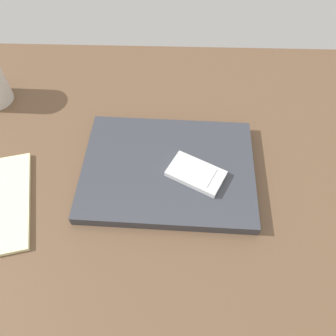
{
  "coord_description": "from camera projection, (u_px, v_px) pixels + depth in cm",
  "views": [
    {
      "loc": [
        6.66,
        35.59,
        55.36
      ],
      "look_at": [
        7.71,
        0.29,
        5.0
      ],
      "focal_mm": 35.28,
      "sensor_mm": 36.0,
      "label": 1
    }
  ],
  "objects": [
    {
      "name": "laptop_closed",
      "position": [
        168.0,
        171.0,
        0.62
      ],
      "size": [
        32.81,
        24.82,
        2.14
      ],
      "primitive_type": "cube",
      "rotation": [
        0.0,
        0.0,
        -0.03
      ],
      "color": "#33353D",
      "rests_on": "desk_surface"
    },
    {
      "name": "cell_phone_on_laptop",
      "position": [
        196.0,
        173.0,
        0.6
      ],
      "size": [
        11.5,
        9.71,
        1.21
      ],
      "color": "silver",
      "rests_on": "laptop_closed"
    },
    {
      "name": "desk_surface",
      "position": [
        207.0,
        178.0,
        0.64
      ],
      "size": [
        120.0,
        80.0,
        3.0
      ],
      "primitive_type": "cube",
      "color": "brown",
      "rests_on": "ground"
    }
  ]
}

